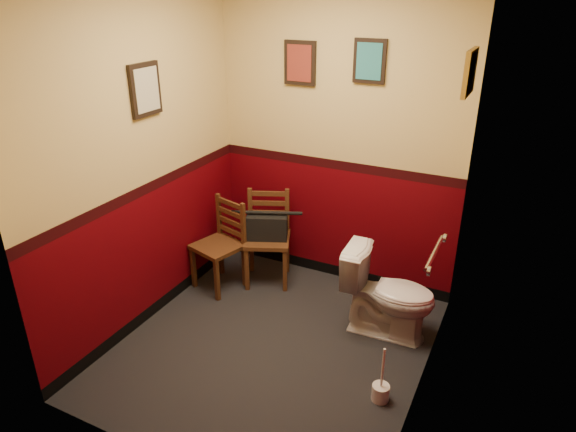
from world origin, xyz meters
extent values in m
cube|color=black|center=(0.00, 0.00, 0.00)|extent=(2.20, 2.40, 0.00)
cube|color=#480208|center=(0.00, 1.20, 1.35)|extent=(2.20, 0.00, 2.70)
cube|color=#480208|center=(0.00, -1.20, 1.35)|extent=(2.20, 0.00, 2.70)
cube|color=#480208|center=(-1.10, 0.00, 1.35)|extent=(0.00, 2.40, 2.70)
cube|color=#480208|center=(1.10, 0.00, 1.35)|extent=(0.00, 2.40, 2.70)
cylinder|color=silver|center=(1.07, 0.25, 0.95)|extent=(0.03, 0.50, 0.03)
cylinder|color=silver|center=(1.09, 0.00, 0.95)|extent=(0.02, 0.06, 0.06)
cylinder|color=silver|center=(1.09, 0.50, 0.95)|extent=(0.02, 0.06, 0.06)
cube|color=black|center=(-0.35, 1.18, 1.95)|extent=(0.28, 0.03, 0.36)
cube|color=maroon|center=(-0.35, 1.17, 1.95)|extent=(0.22, 0.01, 0.30)
cube|color=black|center=(0.25, 1.18, 2.00)|extent=(0.26, 0.03, 0.34)
cube|color=teal|center=(0.25, 1.17, 2.00)|extent=(0.20, 0.01, 0.28)
cube|color=black|center=(-1.08, 0.10, 1.85)|extent=(0.03, 0.30, 0.38)
cube|color=#B8B391|center=(-1.07, 0.10, 1.85)|extent=(0.01, 0.24, 0.31)
cube|color=olive|center=(1.08, 0.60, 2.05)|extent=(0.03, 0.34, 0.28)
cube|color=#B8B391|center=(1.07, 0.60, 2.05)|extent=(0.01, 0.28, 0.22)
imported|color=white|center=(0.72, 0.56, 0.35)|extent=(0.74, 0.44, 0.71)
cylinder|color=silver|center=(0.90, -0.18, 0.06)|extent=(0.12, 0.12, 0.12)
cylinder|color=silver|center=(0.90, -0.18, 0.25)|extent=(0.02, 0.02, 0.33)
cube|color=#512E18|center=(-0.85, 0.55, 0.41)|extent=(0.47, 0.47, 0.04)
cube|color=#512E18|center=(-1.05, 0.44, 0.21)|extent=(0.05, 0.05, 0.41)
cube|color=#512E18|center=(-0.96, 0.75, 0.21)|extent=(0.05, 0.05, 0.41)
cube|color=#512E18|center=(-0.74, 0.35, 0.21)|extent=(0.05, 0.05, 0.41)
cube|color=#512E18|center=(-0.65, 0.66, 0.21)|extent=(0.05, 0.05, 0.41)
cube|color=#512E18|center=(-0.96, 0.76, 0.62)|extent=(0.04, 0.04, 0.41)
cube|color=#512E18|center=(-0.65, 0.67, 0.62)|extent=(0.04, 0.04, 0.41)
cube|color=#512E18|center=(-0.80, 0.71, 0.50)|extent=(0.30, 0.11, 0.04)
cube|color=#512E18|center=(-0.80, 0.71, 0.59)|extent=(0.30, 0.11, 0.04)
cube|color=#512E18|center=(-0.80, 0.71, 0.68)|extent=(0.30, 0.11, 0.04)
cube|color=#512E18|center=(-0.80, 0.71, 0.77)|extent=(0.30, 0.11, 0.04)
cube|color=#512E18|center=(-0.50, 0.84, 0.43)|extent=(0.52, 0.52, 0.04)
cube|color=#512E18|center=(-0.59, 0.61, 0.21)|extent=(0.05, 0.05, 0.43)
cube|color=#512E18|center=(-0.72, 0.93, 0.21)|extent=(0.05, 0.05, 0.43)
cube|color=#512E18|center=(-0.28, 0.75, 0.21)|extent=(0.05, 0.05, 0.43)
cube|color=#512E18|center=(-0.41, 1.06, 0.21)|extent=(0.05, 0.05, 0.43)
cube|color=#512E18|center=(-0.73, 0.93, 0.64)|extent=(0.05, 0.05, 0.43)
cube|color=#512E18|center=(-0.41, 1.06, 0.64)|extent=(0.05, 0.05, 0.43)
cube|color=#512E18|center=(-0.57, 1.00, 0.52)|extent=(0.31, 0.15, 0.04)
cube|color=#512E18|center=(-0.57, 1.00, 0.62)|extent=(0.31, 0.15, 0.04)
cube|color=#512E18|center=(-0.57, 1.00, 0.71)|extent=(0.31, 0.15, 0.04)
cube|color=#512E18|center=(-0.57, 1.00, 0.81)|extent=(0.31, 0.15, 0.04)
cube|color=black|center=(-0.50, 0.84, 0.56)|extent=(0.40, 0.31, 0.23)
cylinder|color=black|center=(-0.50, 0.84, 0.69)|extent=(0.30, 0.15, 0.03)
cylinder|color=silver|center=(0.19, 1.07, 0.05)|extent=(0.11, 0.11, 0.10)
cylinder|color=silver|center=(0.31, 1.07, 0.05)|extent=(0.11, 0.11, 0.10)
cylinder|color=silver|center=(0.25, 1.06, 0.15)|extent=(0.11, 0.11, 0.10)
camera|label=1|loc=(1.52, -2.81, 2.54)|focal=32.00mm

